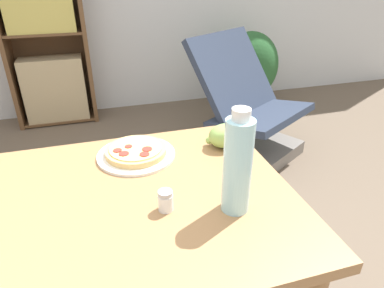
# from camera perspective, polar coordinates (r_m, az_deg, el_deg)

# --- Properties ---
(dining_table) EXTENTS (1.12, 0.78, 0.74)m
(dining_table) POSITION_cam_1_polar(r_m,az_deg,el_deg) (1.07, -14.73, -14.17)
(dining_table) COLOR #A37549
(dining_table) RESTS_ON ground_plane
(pizza_on_plate) EXTENTS (0.27, 0.27, 0.04)m
(pizza_on_plate) POSITION_cam_1_polar(r_m,az_deg,el_deg) (1.19, -9.30, -1.40)
(pizza_on_plate) COLOR white
(pizza_on_plate) RESTS_ON dining_table
(grape_bunch) EXTENTS (0.13, 0.10, 0.09)m
(grape_bunch) POSITION_cam_1_polar(r_m,az_deg,el_deg) (1.23, 5.56, 1.33)
(grape_bunch) COLOR #93BC5B
(grape_bunch) RESTS_ON dining_table
(drink_bottle) EXTENTS (0.08, 0.08, 0.29)m
(drink_bottle) POSITION_cam_1_polar(r_m,az_deg,el_deg) (0.88, 7.60, -3.51)
(drink_bottle) COLOR #A3DBEA
(drink_bottle) RESTS_ON dining_table
(salt_shaker) EXTENTS (0.04, 0.04, 0.06)m
(salt_shaker) POSITION_cam_1_polar(r_m,az_deg,el_deg) (0.93, -4.43, -9.40)
(salt_shaker) COLOR white
(salt_shaker) RESTS_ON dining_table
(lounge_chair_far) EXTENTS (0.92, 0.99, 0.88)m
(lounge_chair_far) POSITION_cam_1_polar(r_m,az_deg,el_deg) (2.60, 9.39, 4.03)
(lounge_chair_far) COLOR slate
(lounge_chair_far) RESTS_ON ground_plane
(bookshelf) EXTENTS (0.68, 0.31, 1.60)m
(bookshelf) POSITION_cam_1_polar(r_m,az_deg,el_deg) (3.29, -23.15, 15.53)
(bookshelf) COLOR brown
(bookshelf) RESTS_ON ground_plane
(potted_plant_floor) EXTENTS (0.56, 0.47, 0.77)m
(potted_plant_floor) POSITION_cam_1_polar(r_m,az_deg,el_deg) (3.43, 9.54, 12.14)
(potted_plant_floor) COLOR #8E5B42
(potted_plant_floor) RESTS_ON ground_plane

